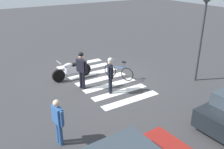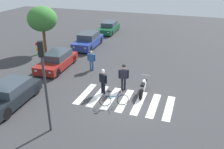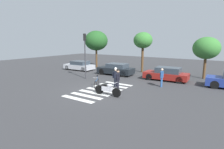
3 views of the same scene
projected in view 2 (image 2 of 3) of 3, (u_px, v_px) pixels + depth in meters
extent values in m
plane|color=#38383A|center=(125.00, 100.00, 15.14)|extent=(60.00, 60.00, 0.00)
cylinder|color=black|center=(145.00, 84.00, 16.51)|extent=(0.67, 0.16, 0.67)
cylinder|color=black|center=(141.00, 94.00, 15.19)|extent=(0.67, 0.16, 0.67)
cube|color=silver|center=(143.00, 87.00, 15.73)|extent=(0.81, 0.31, 0.36)
ellipsoid|color=silver|center=(144.00, 81.00, 15.82)|extent=(0.49, 0.26, 0.24)
cube|color=black|center=(143.00, 85.00, 15.46)|extent=(0.45, 0.26, 0.12)
cylinder|color=#A5A5AD|center=(146.00, 75.00, 16.15)|extent=(0.06, 0.62, 0.04)
torus|color=black|center=(123.00, 100.00, 14.49)|extent=(0.35, 0.66, 0.72)
torus|color=black|center=(105.00, 101.00, 14.38)|extent=(0.35, 0.66, 0.72)
cylinder|color=#1E4C8C|center=(114.00, 96.00, 14.32)|extent=(0.39, 0.75, 0.04)
cylinder|color=#1E4C8C|center=(109.00, 94.00, 14.22)|extent=(0.04, 0.04, 0.34)
cube|color=black|center=(109.00, 91.00, 14.14)|extent=(0.18, 0.22, 0.06)
cylinder|color=#99999E|center=(121.00, 91.00, 14.24)|extent=(0.43, 0.23, 0.03)
cylinder|color=black|center=(125.00, 84.00, 16.25)|extent=(0.14, 0.14, 0.86)
cylinder|color=black|center=(122.00, 84.00, 16.25)|extent=(0.14, 0.14, 0.86)
cube|color=black|center=(124.00, 74.00, 15.95)|extent=(0.36, 0.54, 0.61)
sphere|color=tan|center=(124.00, 68.00, 15.76)|extent=(0.23, 0.23, 0.23)
cylinder|color=black|center=(128.00, 74.00, 15.95)|extent=(0.09, 0.09, 0.58)
cylinder|color=black|center=(119.00, 74.00, 15.95)|extent=(0.09, 0.09, 0.58)
sphere|color=black|center=(124.00, 66.00, 15.72)|extent=(0.24, 0.24, 0.24)
cylinder|color=black|center=(102.00, 88.00, 15.86)|extent=(0.14, 0.14, 0.80)
cylinder|color=black|center=(104.00, 88.00, 15.75)|extent=(0.14, 0.14, 0.80)
cube|color=black|center=(103.00, 78.00, 15.52)|extent=(0.36, 0.51, 0.57)
sphere|color=beige|center=(103.00, 72.00, 15.35)|extent=(0.22, 0.22, 0.22)
cylinder|color=black|center=(100.00, 77.00, 15.69)|extent=(0.09, 0.09, 0.54)
cylinder|color=black|center=(106.00, 80.00, 15.35)|extent=(0.09, 0.09, 0.54)
sphere|color=white|center=(103.00, 71.00, 15.31)|extent=(0.23, 0.23, 0.23)
cylinder|color=#2D5999|center=(93.00, 66.00, 19.32)|extent=(0.14, 0.14, 0.80)
cylinder|color=#2D5999|center=(91.00, 65.00, 19.35)|extent=(0.14, 0.14, 0.80)
cube|color=#2D5999|center=(91.00, 57.00, 19.05)|extent=(0.25, 0.49, 0.57)
sphere|color=beige|center=(91.00, 52.00, 18.87)|extent=(0.22, 0.22, 0.22)
cylinder|color=#2D5999|center=(95.00, 58.00, 19.00)|extent=(0.09, 0.09, 0.54)
cylinder|color=#2D5999|center=(88.00, 57.00, 19.11)|extent=(0.09, 0.09, 0.54)
cube|color=silver|center=(169.00, 108.00, 14.34)|extent=(2.88, 0.45, 0.01)
cube|color=silver|center=(154.00, 105.00, 14.60)|extent=(2.88, 0.45, 0.01)
cube|color=silver|center=(139.00, 103.00, 14.87)|extent=(2.88, 0.45, 0.01)
cube|color=silver|center=(125.00, 100.00, 15.14)|extent=(2.88, 0.45, 0.01)
cube|color=silver|center=(111.00, 98.00, 15.41)|extent=(2.88, 0.45, 0.01)
cube|color=silver|center=(98.00, 96.00, 15.68)|extent=(2.88, 0.45, 0.01)
cube|color=silver|center=(85.00, 94.00, 15.95)|extent=(2.88, 0.45, 0.01)
cylinder|color=black|center=(6.00, 114.00, 13.15)|extent=(0.71, 0.26, 0.70)
cylinder|color=black|center=(35.00, 90.00, 15.66)|extent=(0.71, 0.26, 0.70)
cylinder|color=black|center=(14.00, 87.00, 16.06)|extent=(0.71, 0.26, 0.70)
cube|color=black|center=(10.00, 96.00, 14.54)|extent=(4.29, 2.05, 0.66)
cube|color=#333D47|center=(10.00, 86.00, 14.49)|extent=(2.35, 1.73, 0.49)
cylinder|color=black|center=(57.00, 72.00, 18.27)|extent=(0.67, 0.25, 0.66)
cylinder|color=black|center=(39.00, 70.00, 18.67)|extent=(0.67, 0.25, 0.66)
cylinder|color=black|center=(73.00, 59.00, 20.84)|extent=(0.67, 0.25, 0.66)
cylinder|color=black|center=(57.00, 57.00, 21.24)|extent=(0.67, 0.25, 0.66)
cube|color=maroon|center=(57.00, 63.00, 19.69)|extent=(4.41, 2.02, 0.61)
cube|color=#333D47|center=(57.00, 55.00, 19.64)|extent=(2.42, 1.70, 0.56)
cube|color=#F2EDCC|center=(50.00, 73.00, 17.65)|extent=(0.09, 0.20, 0.12)
cube|color=#F2EDCC|center=(36.00, 71.00, 17.94)|extent=(0.09, 0.20, 0.12)
cylinder|color=black|center=(90.00, 49.00, 23.30)|extent=(0.71, 0.26, 0.70)
cylinder|color=black|center=(75.00, 48.00, 23.70)|extent=(0.71, 0.26, 0.70)
cylinder|color=black|center=(100.00, 40.00, 25.99)|extent=(0.71, 0.26, 0.70)
cylinder|color=black|center=(87.00, 39.00, 26.39)|extent=(0.71, 0.26, 0.70)
cube|color=navy|center=(88.00, 42.00, 24.76)|extent=(4.60, 2.03, 0.70)
cube|color=#333D47|center=(89.00, 35.00, 24.70)|extent=(2.52, 1.71, 0.57)
cube|color=#F2EDCC|center=(85.00, 48.00, 22.63)|extent=(0.09, 0.20, 0.12)
cube|color=#F2EDCC|center=(74.00, 47.00, 22.92)|extent=(0.09, 0.20, 0.12)
cylinder|color=black|center=(111.00, 33.00, 28.82)|extent=(0.64, 0.25, 0.63)
cylinder|color=black|center=(99.00, 32.00, 29.19)|extent=(0.64, 0.25, 0.63)
cylinder|color=black|center=(118.00, 28.00, 31.38)|extent=(0.64, 0.25, 0.63)
cylinder|color=black|center=(107.00, 27.00, 31.75)|extent=(0.64, 0.25, 0.63)
cube|color=#14512D|center=(109.00, 29.00, 30.22)|extent=(4.38, 1.93, 0.62)
cube|color=#333D47|center=(109.00, 24.00, 30.17)|extent=(2.40, 1.62, 0.52)
cube|color=#F2EDCC|center=(108.00, 32.00, 28.19)|extent=(0.09, 0.20, 0.12)
cube|color=#F2EDCC|center=(99.00, 32.00, 28.47)|extent=(0.09, 0.20, 0.12)
cylinder|color=#38383D|center=(47.00, 96.00, 11.61)|extent=(0.12, 0.12, 3.98)
cube|color=black|center=(41.00, 49.00, 10.65)|extent=(0.32, 0.32, 0.70)
sphere|color=red|center=(37.00, 44.00, 10.54)|extent=(0.16, 0.16, 0.16)
sphere|color=orange|center=(38.00, 49.00, 10.64)|extent=(0.16, 0.16, 0.16)
sphere|color=green|center=(38.00, 54.00, 10.73)|extent=(0.16, 0.16, 0.16)
cylinder|color=brown|center=(45.00, 41.00, 23.04)|extent=(0.27, 0.27, 2.21)
ellipsoid|color=#387A33|center=(42.00, 19.00, 22.17)|extent=(2.69, 2.69, 2.29)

